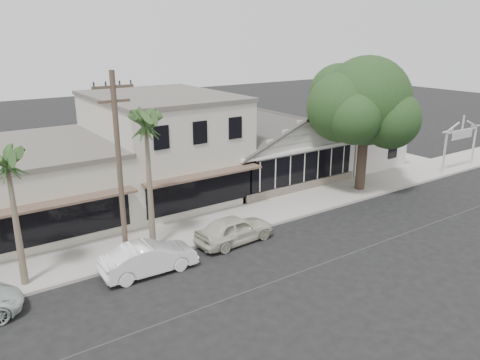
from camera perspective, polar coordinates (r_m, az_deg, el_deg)
ground at (r=23.73m, az=12.38°, el=-9.11°), size 140.00×140.00×0.00m
sidewalk_north at (r=24.66m, az=-12.76°, el=-7.88°), size 90.00×3.50×0.15m
corner_shop at (r=34.77m, az=3.39°, el=4.39°), size 10.40×8.60×5.10m
side_cottage at (r=39.83m, az=13.61°, el=3.96°), size 6.00×6.00×3.00m
arch_sign at (r=40.11m, az=25.43°, el=5.28°), size 4.12×0.12×3.95m
row_building_near at (r=31.38m, az=-9.41°, el=3.95°), size 8.00×10.00×6.50m
row_building_midnear at (r=29.18m, az=-25.42°, el=-0.92°), size 10.00×10.00×4.20m
utility_pole at (r=21.34m, az=-14.49°, el=1.51°), size 1.80×0.24×9.00m
car_0 at (r=24.38m, az=-0.68°, el=-6.03°), size 4.41×2.01×1.47m
car_1 at (r=21.87m, az=-11.06°, el=-9.31°), size 4.41×1.66×1.44m
shade_tree at (r=32.37m, az=14.68°, el=9.02°), size 8.24×7.45×9.15m
palm_east at (r=22.15m, az=-11.40°, el=6.60°), size 2.85×2.85×7.46m
palm_mid at (r=20.73m, az=-26.55°, el=1.90°), size 2.41×2.41×6.51m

